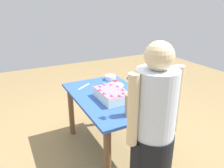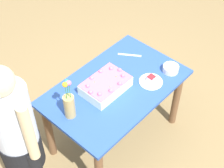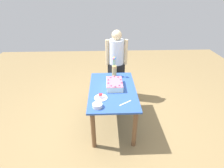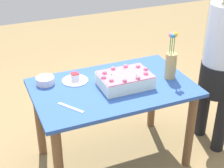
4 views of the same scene
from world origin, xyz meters
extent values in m
plane|color=olive|center=(0.00, 0.00, 0.00)|extent=(8.00, 8.00, 0.00)
cube|color=#2C51A1|center=(0.00, 0.00, 0.71)|extent=(1.24, 0.78, 0.03)
cylinder|color=brown|center=(-0.54, -0.31, 0.35)|extent=(0.07, 0.07, 0.69)
cylinder|color=brown|center=(0.54, -0.31, 0.35)|extent=(0.07, 0.07, 0.69)
cylinder|color=brown|center=(-0.54, 0.31, 0.35)|extent=(0.07, 0.07, 0.69)
cube|color=white|center=(0.09, -0.03, 0.77)|extent=(0.39, 0.27, 0.10)
cube|color=#DA6B8F|center=(0.09, -0.03, 0.82)|extent=(0.39, 0.27, 0.01)
sphere|color=#DA6B8F|center=(0.26, -0.03, 0.83)|extent=(0.04, 0.04, 0.04)
sphere|color=#DA6B8F|center=(0.23, 0.03, 0.83)|extent=(0.04, 0.04, 0.04)
sphere|color=#DA6B8F|center=(0.14, 0.07, 0.83)|extent=(0.04, 0.04, 0.04)
sphere|color=#DA6B8F|center=(0.03, 0.07, 0.83)|extent=(0.04, 0.04, 0.04)
sphere|color=#DA6B8F|center=(-0.06, 0.03, 0.83)|extent=(0.04, 0.04, 0.04)
sphere|color=#DA6B8F|center=(-0.09, -0.03, 0.83)|extent=(0.04, 0.04, 0.04)
sphere|color=#DA6B8F|center=(-0.06, -0.10, 0.83)|extent=(0.04, 0.04, 0.04)
sphere|color=#DA6B8F|center=(0.03, -0.14, 0.83)|extent=(0.04, 0.04, 0.04)
sphere|color=#DA6B8F|center=(0.14, -0.14, 0.83)|extent=(0.04, 0.04, 0.04)
sphere|color=#DA6B8F|center=(0.23, -0.10, 0.83)|extent=(0.04, 0.04, 0.04)
cone|color=#2D8438|center=(0.11, 0.04, 0.83)|extent=(0.02, 0.02, 0.02)
cone|color=#2D8438|center=(0.15, -0.09, 0.83)|extent=(0.02, 0.02, 0.02)
cone|color=#2D8438|center=(-0.01, -0.01, 0.83)|extent=(0.02, 0.02, 0.02)
cylinder|color=white|center=(-0.24, 0.19, 0.73)|extent=(0.21, 0.21, 0.01)
cube|color=white|center=(-0.24, 0.19, 0.76)|extent=(0.06, 0.06, 0.05)
cube|color=red|center=(-0.24, 0.19, 0.79)|extent=(0.06, 0.06, 0.01)
cube|color=silver|center=(-0.39, -0.17, 0.73)|extent=(0.14, 0.19, 0.00)
cylinder|color=tan|center=(0.48, -0.05, 0.83)|extent=(0.09, 0.09, 0.21)
cylinder|color=#2D8438|center=(0.49, -0.05, 1.01)|extent=(0.01, 0.01, 0.15)
sphere|color=gold|center=(0.49, -0.05, 1.09)|extent=(0.04, 0.04, 0.04)
cylinder|color=#2D8438|center=(0.47, -0.04, 1.01)|extent=(0.01, 0.01, 0.15)
sphere|color=#D86B93|center=(0.47, -0.04, 1.09)|extent=(0.04, 0.04, 0.04)
cylinder|color=#2D8438|center=(0.46, -0.06, 1.01)|extent=(0.01, 0.01, 0.15)
sphere|color=#2C86CC|center=(0.46, -0.06, 1.09)|extent=(0.03, 0.03, 0.03)
cylinder|color=silver|center=(-0.47, 0.24, 0.75)|extent=(0.14, 0.14, 0.06)
cylinder|color=black|center=(0.92, -0.25, 0.39)|extent=(0.11, 0.11, 0.78)
cylinder|color=black|center=(0.92, -0.12, 0.66)|extent=(0.31, 0.32, 0.28)
cylinder|color=silver|center=(0.92, -0.12, 1.04)|extent=(0.30, 0.30, 0.52)
cylinder|color=beige|center=(0.92, 0.07, 1.04)|extent=(0.08, 0.08, 0.52)
camera|label=1|loc=(2.00, -1.02, 1.73)|focal=35.00mm
camera|label=2|loc=(1.53, 1.35, 2.85)|focal=55.00mm
camera|label=3|loc=(-2.48, 0.11, 2.26)|focal=28.00mm
camera|label=4|loc=(-0.91, -2.13, 2.01)|focal=55.00mm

